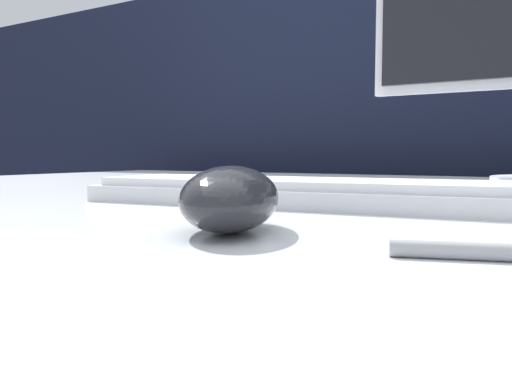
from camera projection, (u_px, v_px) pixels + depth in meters
The scene contains 3 objects.
partition_panel at pixel (485, 207), 1.18m from camera, with size 5.00×0.03×1.27m.
computer_mouse_near at pixel (231, 199), 0.30m from camera, with size 0.09×0.12×0.04m.
keyboard at pixel (295, 192), 0.47m from camera, with size 0.41×0.15×0.02m.
Camera 1 is at (0.11, -0.56, 0.76)m, focal length 35.00 mm.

